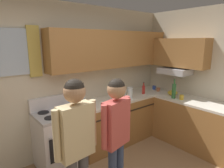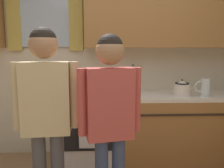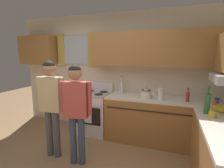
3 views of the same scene
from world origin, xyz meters
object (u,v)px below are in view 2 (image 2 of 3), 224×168
(adult_left, at_px, (46,106))
(adult_in_plaid, at_px, (110,111))
(stove_oven, at_px, (90,128))
(stovetop_kettle, at_px, (182,88))
(bottle_tall_clear, at_px, (133,82))
(water_pitcher, at_px, (205,87))

(adult_left, height_order, adult_in_plaid, adult_left)
(stove_oven, height_order, stovetop_kettle, stovetop_kettle)
(bottle_tall_clear, xyz_separation_m, adult_in_plaid, (-0.33, -1.29, -0.05))
(stovetop_kettle, height_order, water_pitcher, water_pitcher)
(stovetop_kettle, distance_m, water_pitcher, 0.27)
(stove_oven, xyz_separation_m, adult_left, (-0.26, -1.07, 0.56))
(stovetop_kettle, xyz_separation_m, adult_in_plaid, (-0.90, -1.01, -0.00))
(adult_left, bearing_deg, water_pitcher, 28.91)
(bottle_tall_clear, distance_m, stovetop_kettle, 0.64)
(bottle_tall_clear, xyz_separation_m, adult_left, (-0.83, -1.25, -0.02))
(stove_oven, bearing_deg, adult_in_plaid, -78.21)
(stove_oven, bearing_deg, adult_left, -103.71)
(bottle_tall_clear, relative_size, adult_in_plaid, 0.23)
(stove_oven, relative_size, adult_in_plaid, 0.70)
(stovetop_kettle, relative_size, water_pitcher, 1.24)
(stove_oven, distance_m, adult_in_plaid, 1.26)
(stovetop_kettle, height_order, adult_left, adult_left)
(adult_left, distance_m, adult_in_plaid, 0.50)
(stovetop_kettle, bearing_deg, bottle_tall_clear, 153.63)
(bottle_tall_clear, height_order, adult_left, adult_left)
(adult_left, bearing_deg, adult_in_plaid, -5.49)
(adult_left, bearing_deg, bottle_tall_clear, 56.33)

